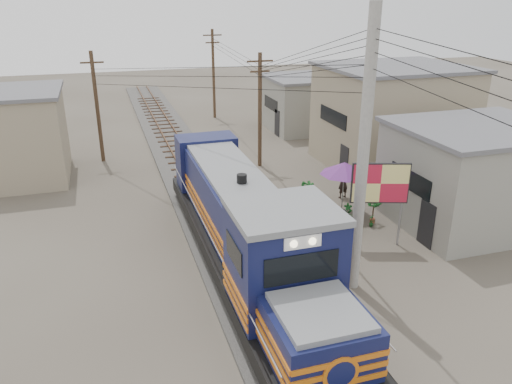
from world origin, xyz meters
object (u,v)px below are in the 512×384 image
object	(u,v)px
billboard	(380,185)
vendor	(343,183)
locomotive	(247,230)
market_umbrella	(344,169)

from	to	relation	value
billboard	vendor	distance (m)	5.77
locomotive	billboard	bearing A→B (deg)	5.74
market_umbrella	vendor	distance (m)	2.47
locomotive	market_umbrella	world-z (taller)	locomotive
billboard	market_umbrella	xyz separation A→B (m)	(0.19, 3.57, -0.45)
billboard	vendor	size ratio (longest dim) A/B	2.17
locomotive	vendor	world-z (taller)	locomotive
vendor	locomotive	bearing A→B (deg)	26.44
market_umbrella	vendor	bearing A→B (deg)	62.50
billboard	vendor	world-z (taller)	billboard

